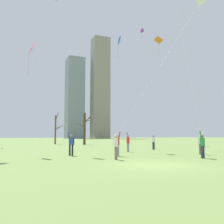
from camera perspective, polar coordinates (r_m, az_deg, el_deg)
ground_plane at (r=13.35m, az=10.20°, el=-12.10°), size 400.00×400.00×0.00m
kite_flyer_midfield_right_pink at (r=20.47m, az=-12.19°, el=-0.67°), size 3.38×4.99×10.43m
kite_flyer_foreground_left_white at (r=20.10m, az=5.52°, el=-0.00°), size 12.60×3.54×17.24m
kite_flyer_midfield_center_green at (r=20.79m, az=22.76°, el=-0.90°), size 1.69×6.60×11.28m
kite_flyer_midfield_left_blue at (r=24.34m, az=3.32°, el=-1.89°), size 1.30×4.61×13.24m
kite_flyer_far_back_teal at (r=15.56m, az=18.29°, el=4.17°), size 12.00×8.84×17.72m
bystander_far_off_by_trees at (r=15.94m, az=0.93°, el=-7.86°), size 0.27×0.50×1.62m
bystander_strolling_midfield at (r=28.13m, az=9.68°, el=-6.81°), size 0.22×0.51×1.62m
distant_kite_drifting_left_purple at (r=53.48m, az=6.84°, el=16.58°), size 5.05×3.02×24.26m
distant_kite_high_overhead_orange at (r=34.06m, az=11.39°, el=14.89°), size 5.68×2.71×14.88m
distant_kite_drifting_right_red at (r=31.56m, az=-13.78°, el=23.15°), size 5.51×5.11×18.40m
bare_tree_far_right_edge at (r=47.38m, az=-13.01°, el=-3.85°), size 1.83×2.66×5.79m
bare_tree_right_of_center at (r=43.47m, az=-6.41°, el=-3.64°), size 2.76×1.46×5.61m
skyline_slender_spire at (r=157.46m, az=-2.77°, el=5.74°), size 10.44×9.44×65.04m
skyline_short_annex at (r=155.63m, az=-8.73°, el=3.27°), size 10.50×10.89×50.85m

